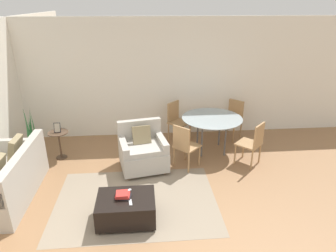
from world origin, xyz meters
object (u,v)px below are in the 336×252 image
object	(u,v)px
picture_frame	(57,128)
book_stack	(123,195)
ottoman	(126,208)
potted_plant	(33,146)
dining_chair_far_left	(176,118)
tv_remote_primary	(130,202)
side_table	(59,140)
tv_remote_secondary	(127,191)
dining_chair_far_right	(233,117)
couch	(8,181)
dining_table	(212,121)
dining_chair_near_left	(184,144)
dining_chair_near_right	(253,141)
armchair	(143,151)

from	to	relation	value
picture_frame	book_stack	bearing A→B (deg)	-55.55
picture_frame	ottoman	bearing A→B (deg)	-55.04
book_stack	potted_plant	xyz separation A→B (m)	(-1.95, 2.08, -0.16)
potted_plant	dining_chair_far_left	size ratio (longest dim) A/B	1.26
tv_remote_primary	picture_frame	distance (m)	2.68
tv_remote_primary	side_table	xyz separation A→B (m)	(-1.52, 2.18, 0.01)
tv_remote_secondary	dining_chair_far_right	bearing A→B (deg)	47.76
couch	book_stack	world-z (taller)	couch
dining_table	dining_chair_far_right	size ratio (longest dim) A/B	1.42
tv_remote_primary	dining_chair_far_left	size ratio (longest dim) A/B	0.16
dining_chair_near_left	ottoman	bearing A→B (deg)	-126.17
side_table	dining_chair_far_left	distance (m)	2.62
dining_chair_near_right	dining_chair_far_right	size ratio (longest dim) A/B	1.00
armchair	book_stack	world-z (taller)	armchair
side_table	picture_frame	world-z (taller)	picture_frame
tv_remote_primary	dining_chair_far_right	xyz separation A→B (m)	(2.34, 2.92, 0.12)
ottoman	tv_remote_primary	size ratio (longest dim) A/B	5.96
couch	tv_remote_primary	size ratio (longest dim) A/B	12.54
dining_table	dining_chair_far_right	bearing A→B (deg)	45.00
side_table	dining_chair_far_right	bearing A→B (deg)	10.78
book_stack	ottoman	bearing A→B (deg)	-26.88
book_stack	side_table	bearing A→B (deg)	124.45
book_stack	tv_remote_primary	bearing A→B (deg)	-49.95
tv_remote_secondary	dining_chair_near_left	world-z (taller)	dining_chair_near_left
picture_frame	dining_chair_near_left	distance (m)	2.59
couch	dining_chair_far_right	world-z (taller)	couch
book_stack	picture_frame	size ratio (longest dim) A/B	1.23
tv_remote_primary	dining_chair_far_right	distance (m)	3.75
picture_frame	dining_chair_far_left	bearing A→B (deg)	16.35
picture_frame	dining_chair_near_left	xyz separation A→B (m)	(2.51, -0.62, -0.17)
dining_chair_far_right	side_table	bearing A→B (deg)	-169.22
ottoman	couch	bearing A→B (deg)	159.13
dining_chair_near_left	dining_table	bearing A→B (deg)	45.00
tv_remote_primary	potted_plant	bearing A→B (deg)	132.96
book_stack	dining_chair_near_right	world-z (taller)	dining_chair_near_right
dining_chair_far_left	dining_chair_far_right	bearing A→B (deg)	-0.00
tv_remote_secondary	dining_chair_near_right	bearing A→B (deg)	28.21
tv_remote_primary	side_table	distance (m)	2.66
picture_frame	dining_table	xyz separation A→B (m)	(3.18, 0.06, 0.02)
armchair	book_stack	size ratio (longest dim) A/B	4.05
ottoman	dining_chair_far_right	size ratio (longest dim) A/B	0.95
dining_chair_far_right	dining_chair_near_left	bearing A→B (deg)	-135.00
tv_remote_primary	tv_remote_secondary	xyz separation A→B (m)	(-0.05, 0.28, 0.00)
tv_remote_secondary	dining_table	xyz separation A→B (m)	(1.72, 1.96, 0.30)
couch	picture_frame	world-z (taller)	couch
dining_chair_far_left	potted_plant	bearing A→B (deg)	-167.08
couch	dining_chair_near_right	bearing A→B (deg)	9.17
picture_frame	dining_chair_far_left	distance (m)	2.62
tv_remote_secondary	dining_table	bearing A→B (deg)	48.78
couch	tv_remote_secondary	world-z (taller)	couch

